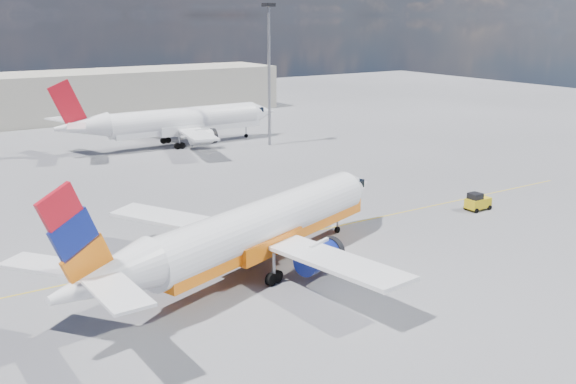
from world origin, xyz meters
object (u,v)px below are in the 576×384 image
second_jet (178,122)px  traffic_cone (324,242)px  gse_tug (477,202)px  main_jet (256,229)px

second_jet → traffic_cone: (-6.46, -43.24, -3.01)m
second_jet → gse_tug: (10.98, -43.30, -2.50)m
main_jet → gse_tug: bearing=-16.1°
gse_tug → traffic_cone: (-17.44, 0.06, -0.51)m
traffic_cone → second_jet: bearing=81.5°
main_jet → second_jet: 47.12m
traffic_cone → gse_tug: bearing=-0.2°
second_jet → traffic_cone: size_ratio=56.24×
gse_tug → traffic_cone: bearing=178.9°
second_jet → gse_tug: size_ratio=13.71×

